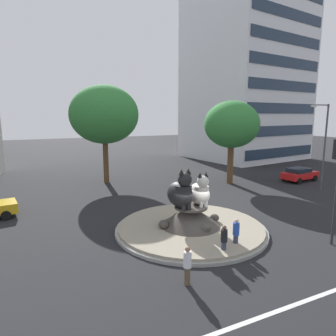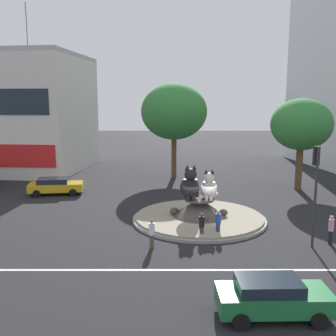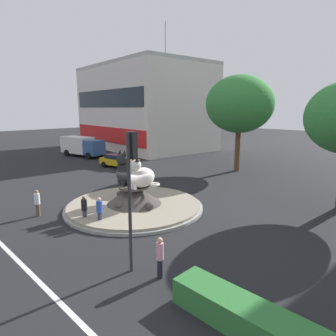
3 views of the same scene
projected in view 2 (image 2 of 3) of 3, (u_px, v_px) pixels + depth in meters
ground_plane at (200, 220)px, 27.06m from camera, size 160.00×160.00×0.00m
lane_centreline at (213, 270)px, 19.12m from camera, size 112.00×0.20×0.01m
roundabout_island at (200, 214)px, 26.98m from camera, size 9.20×9.20×1.53m
cat_statue_black at (191, 186)px, 26.72m from camera, size 1.54×2.47×2.42m
cat_statue_white at (210, 188)px, 26.73m from camera, size 1.44×2.07×2.09m
traffic_light_mast at (316, 178)px, 21.52m from camera, size 0.33×0.46×5.73m
broadleaf_tree_behind_island at (302, 125)px, 35.37m from camera, size 5.53×5.53×8.40m
second_tree_near_tower at (175, 112)px, 40.92m from camera, size 6.94×6.94×9.98m
pedestrian_black_shirt at (202, 225)px, 23.33m from camera, size 0.34×0.34×1.59m
pedestrian_blue_shirt at (219, 223)px, 23.70m from camera, size 0.34×0.34×1.65m
pedestrian_white_shirt at (152, 233)px, 21.81m from camera, size 0.33×0.33×1.69m
pedestrian_pink_shirt at (332, 229)px, 22.40m from camera, size 0.30×0.30×1.71m
sedan_on_far_lane at (273, 297)px, 14.89m from camera, size 4.36×2.09×1.53m
parked_car_right at (56, 186)px, 34.37m from camera, size 4.82×2.59×1.45m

